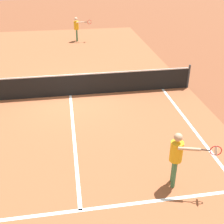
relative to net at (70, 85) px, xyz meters
The scene contains 7 objects.
ground_plane 0.49m from the net, ahead, with size 60.00×60.00×0.00m, color brown.
court_surface_inbounds 0.49m from the net, ahead, with size 10.62×24.40×0.00m, color #9E5433.
line_service_near 6.42m from the net, 90.00° to the right, with size 8.22×0.10×0.01m, color white.
line_center_service 3.24m from the net, 90.00° to the right, with size 0.10×6.40×0.01m, color white.
net is the anchor object (origin of this frame).
player_near 6.41m from the net, 67.07° to the right, with size 1.10×0.73×1.58m.
player_far 8.80m from the net, 84.61° to the left, with size 1.18×0.49×1.58m.
Camera 1 is at (-0.05, -11.37, 5.37)m, focal length 46.58 mm.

